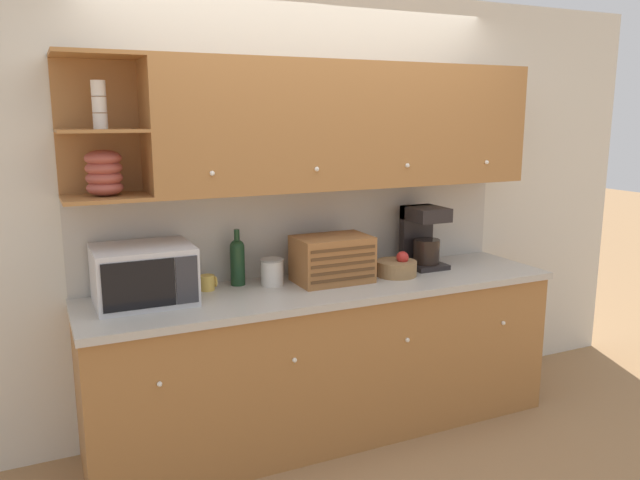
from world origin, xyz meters
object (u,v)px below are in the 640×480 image
mug (208,283)px  storage_canister (272,272)px  bread_box (332,259)px  fruit_basket (397,267)px  wine_bottle (237,260)px  microwave (144,275)px  coffee_maker (423,236)px

mug → storage_canister: (0.36, -0.06, 0.03)m
bread_box → fruit_basket: 0.43m
mug → storage_canister: storage_canister is taller
mug → storage_canister: bearing=-9.5°
bread_box → wine_bottle: bearing=162.5°
storage_canister → fruit_basket: storage_canister is taller
microwave → wine_bottle: wine_bottle is taller
wine_bottle → bread_box: size_ratio=0.74×
microwave → storage_canister: size_ratio=3.21×
mug → coffee_maker: 1.41m
microwave → storage_canister: microwave is taller
microwave → mug: microwave is taller
wine_bottle → bread_box: bearing=-17.5°
mug → storage_canister: 0.37m
storage_canister → fruit_basket: size_ratio=0.62×
mug → coffee_maker: coffee_maker is taller
fruit_basket → coffee_maker: 0.34m
wine_bottle → storage_canister: wine_bottle is taller
bread_box → storage_canister: bearing=168.8°
microwave → bread_box: 1.07m
wine_bottle → bread_box: (0.52, -0.16, -0.01)m
microwave → coffee_maker: coffee_maker is taller
mug → fruit_basket: fruit_basket is taller
storage_canister → mug: bearing=170.5°
microwave → storage_canister: bearing=2.5°
fruit_basket → coffee_maker: (0.27, 0.13, 0.15)m
storage_canister → bread_box: size_ratio=0.35×
fruit_basket → bread_box: bearing=174.1°
coffee_maker → bread_box: bearing=-172.8°
wine_bottle → fruit_basket: size_ratio=1.31×
wine_bottle → fruit_basket: 0.97m
bread_box → fruit_basket: size_ratio=1.76×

